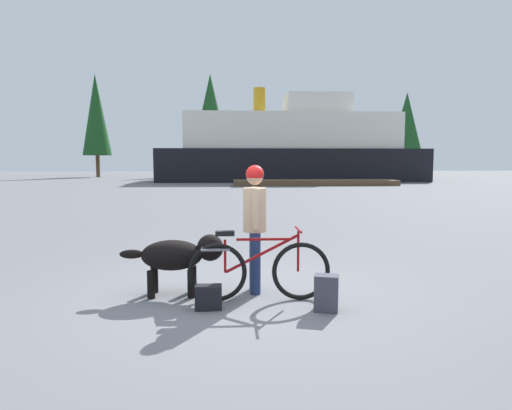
{
  "coord_description": "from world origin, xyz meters",
  "views": [
    {
      "loc": [
        -0.04,
        -5.66,
        1.77
      ],
      "look_at": [
        0.33,
        0.51,
        1.16
      ],
      "focal_mm": 30.69,
      "sensor_mm": 36.0,
      "label": 1
    }
  ],
  "objects_px": {
    "ferry_boat": "(291,149)",
    "sailboat_moored": "(264,174)",
    "backpack": "(326,293)",
    "handbag_pannier": "(209,297)",
    "dog": "(179,255)",
    "person_cyclist": "(255,216)",
    "bicycle": "(258,270)"
  },
  "relations": [
    {
      "from": "handbag_pannier",
      "to": "ferry_boat",
      "type": "bearing_deg",
      "value": 80.43
    },
    {
      "from": "handbag_pannier",
      "to": "ferry_boat",
      "type": "height_order",
      "value": "ferry_boat"
    },
    {
      "from": "bicycle",
      "to": "backpack",
      "type": "height_order",
      "value": "bicycle"
    },
    {
      "from": "person_cyclist",
      "to": "handbag_pannier",
      "type": "relative_size",
      "value": 5.4
    },
    {
      "from": "person_cyclist",
      "to": "sailboat_moored",
      "type": "height_order",
      "value": "sailboat_moored"
    },
    {
      "from": "backpack",
      "to": "handbag_pannier",
      "type": "bearing_deg",
      "value": 174.25
    },
    {
      "from": "person_cyclist",
      "to": "ferry_boat",
      "type": "xyz_separation_m",
      "value": [
        5.41,
        34.96,
        1.94
      ]
    },
    {
      "from": "person_cyclist",
      "to": "dog",
      "type": "bearing_deg",
      "value": -175.0
    },
    {
      "from": "backpack",
      "to": "handbag_pannier",
      "type": "distance_m",
      "value": 1.41
    },
    {
      "from": "dog",
      "to": "sailboat_moored",
      "type": "distance_m",
      "value": 40.24
    },
    {
      "from": "dog",
      "to": "sailboat_moored",
      "type": "xyz_separation_m",
      "value": [
        4.25,
        40.01,
        -0.06
      ]
    },
    {
      "from": "backpack",
      "to": "sailboat_moored",
      "type": "xyz_separation_m",
      "value": [
        2.43,
        40.75,
        0.26
      ]
    },
    {
      "from": "person_cyclist",
      "to": "backpack",
      "type": "xyz_separation_m",
      "value": [
        0.8,
        -0.82,
        -0.82
      ]
    },
    {
      "from": "dog",
      "to": "backpack",
      "type": "distance_m",
      "value": 1.98
    },
    {
      "from": "person_cyclist",
      "to": "dog",
      "type": "xyz_separation_m",
      "value": [
        -1.01,
        -0.09,
        -0.51
      ]
    },
    {
      "from": "ferry_boat",
      "to": "sailboat_moored",
      "type": "height_order",
      "value": "ferry_boat"
    },
    {
      "from": "bicycle",
      "to": "dog",
      "type": "height_order",
      "value": "bicycle"
    },
    {
      "from": "ferry_boat",
      "to": "dog",
      "type": "bearing_deg",
      "value": -100.38
    },
    {
      "from": "handbag_pannier",
      "to": "sailboat_moored",
      "type": "relative_size",
      "value": 0.04
    },
    {
      "from": "backpack",
      "to": "person_cyclist",
      "type": "bearing_deg",
      "value": 134.24
    },
    {
      "from": "person_cyclist",
      "to": "backpack",
      "type": "height_order",
      "value": "person_cyclist"
    },
    {
      "from": "handbag_pannier",
      "to": "ferry_boat",
      "type": "xyz_separation_m",
      "value": [
        6.01,
        35.65,
        2.83
      ]
    },
    {
      "from": "bicycle",
      "to": "person_cyclist",
      "type": "relative_size",
      "value": 1.05
    },
    {
      "from": "bicycle",
      "to": "handbag_pannier",
      "type": "bearing_deg",
      "value": -155.01
    },
    {
      "from": "ferry_boat",
      "to": "sailboat_moored",
      "type": "distance_m",
      "value": 5.97
    },
    {
      "from": "person_cyclist",
      "to": "handbag_pannier",
      "type": "height_order",
      "value": "person_cyclist"
    },
    {
      "from": "sailboat_moored",
      "to": "backpack",
      "type": "bearing_deg",
      "value": -93.41
    },
    {
      "from": "dog",
      "to": "ferry_boat",
      "type": "relative_size",
      "value": 0.06
    },
    {
      "from": "bicycle",
      "to": "person_cyclist",
      "type": "height_order",
      "value": "person_cyclist"
    },
    {
      "from": "backpack",
      "to": "ferry_boat",
      "type": "relative_size",
      "value": 0.02
    },
    {
      "from": "backpack",
      "to": "handbag_pannier",
      "type": "xyz_separation_m",
      "value": [
        -1.4,
        0.14,
        -0.07
      ]
    },
    {
      "from": "person_cyclist",
      "to": "ferry_boat",
      "type": "height_order",
      "value": "ferry_boat"
    }
  ]
}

